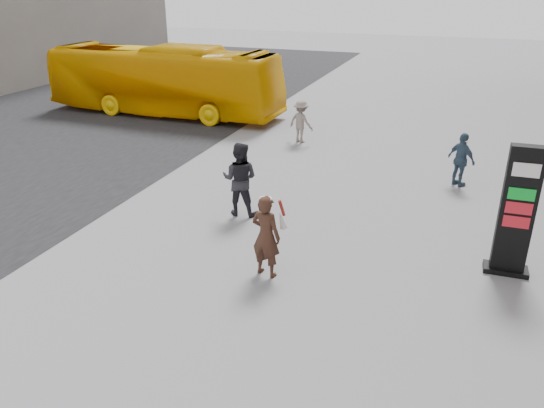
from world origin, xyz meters
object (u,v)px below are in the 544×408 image
(bus, at_px, (163,80))
(pedestrian_b, at_px, (301,122))
(pedestrian_c, at_px, (461,160))
(woman, at_px, (266,235))
(info_pylon, at_px, (517,212))
(pedestrian_a, at_px, (240,179))

(bus, relative_size, pedestrian_b, 6.84)
(pedestrian_c, bearing_deg, bus, 18.86)
(woman, relative_size, pedestrian_b, 1.13)
(info_pylon, xyz_separation_m, pedestrian_b, (-6.77, 7.47, -0.59))
(info_pylon, xyz_separation_m, bus, (-13.69, 9.57, 0.12))
(info_pylon, xyz_separation_m, pedestrian_a, (-6.31, 0.81, -0.41))
(pedestrian_b, bearing_deg, woman, 122.80)
(bus, relative_size, pedestrian_a, 5.57)
(woman, relative_size, pedestrian_a, 0.92)
(woman, distance_m, bus, 14.55)
(pedestrian_a, bearing_deg, info_pylon, 166.55)
(bus, height_order, pedestrian_a, bus)
(woman, height_order, pedestrian_b, woman)
(pedestrian_a, xyz_separation_m, pedestrian_b, (-0.46, 6.66, -0.18))
(info_pylon, relative_size, pedestrian_c, 1.73)
(woman, height_order, bus, bus)
(woman, height_order, pedestrian_a, pedestrian_a)
(pedestrian_a, bearing_deg, pedestrian_b, -92.22)
(info_pylon, bearing_deg, pedestrian_a, 171.23)
(woman, bearing_deg, pedestrian_c, -106.24)
(info_pylon, height_order, pedestrian_c, info_pylon)
(woman, xyz_separation_m, bus, (-9.07, 11.36, 0.58))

